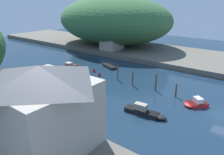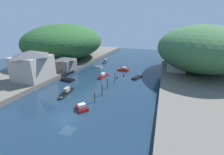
{
  "view_description": "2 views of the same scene",
  "coord_description": "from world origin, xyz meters",
  "px_view_note": "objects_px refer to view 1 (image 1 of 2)",
  "views": [
    {
      "loc": [
        -31.58,
        -4.19,
        15.75
      ],
      "look_at": [
        -0.25,
        20.02,
        1.52
      ],
      "focal_mm": 35.0,
      "sensor_mm": 36.0,
      "label": 1
    },
    {
      "loc": [
        15.86,
        -19.82,
        16.59
      ],
      "look_at": [
        2.33,
        19.45,
        2.22
      ],
      "focal_mm": 24.0,
      "sensor_mm": 36.0,
      "label": 2
    }
  ],
  "objects_px": {
    "boat_cabin_cruiser": "(83,80)",
    "boat_navy_launch": "(108,66)",
    "boat_open_rowboat": "(67,67)",
    "boathouse_shed": "(3,90)",
    "waterfront_building": "(43,106)",
    "boat_red_skiff": "(24,80)",
    "boat_near_quay": "(195,103)",
    "channel_buoy_near": "(94,70)",
    "right_bank_cottage": "(112,41)",
    "boat_small_dinghy": "(145,112)",
    "boat_mid_channel": "(72,110)",
    "person_on_quay": "(29,102)",
    "channel_buoy_far": "(99,75)"
  },
  "relations": [
    {
      "from": "boat_navy_launch",
      "to": "boat_red_skiff",
      "type": "bearing_deg",
      "value": 179.17
    },
    {
      "from": "boat_red_skiff",
      "to": "channel_buoy_near",
      "type": "height_order",
      "value": "channel_buoy_near"
    },
    {
      "from": "boat_open_rowboat",
      "to": "boat_navy_launch",
      "type": "distance_m",
      "value": 9.95
    },
    {
      "from": "boathouse_shed",
      "to": "boat_navy_launch",
      "type": "distance_m",
      "value": 27.71
    },
    {
      "from": "boat_near_quay",
      "to": "channel_buoy_near",
      "type": "height_order",
      "value": "boat_near_quay"
    },
    {
      "from": "boat_cabin_cruiser",
      "to": "person_on_quay",
      "type": "height_order",
      "value": "person_on_quay"
    },
    {
      "from": "channel_buoy_far",
      "to": "channel_buoy_near",
      "type": "bearing_deg",
      "value": 63.23
    },
    {
      "from": "boat_near_quay",
      "to": "channel_buoy_near",
      "type": "xyz_separation_m",
      "value": [
        2.93,
        23.95,
        -0.04
      ]
    },
    {
      "from": "boat_small_dinghy",
      "to": "channel_buoy_far",
      "type": "height_order",
      "value": "boat_small_dinghy"
    },
    {
      "from": "boathouse_shed",
      "to": "boat_mid_channel",
      "type": "bearing_deg",
      "value": -49.09
    },
    {
      "from": "boathouse_shed",
      "to": "channel_buoy_near",
      "type": "bearing_deg",
      "value": 8.29
    },
    {
      "from": "right_bank_cottage",
      "to": "boat_near_quay",
      "type": "distance_m",
      "value": 37.91
    },
    {
      "from": "boat_navy_launch",
      "to": "boat_small_dinghy",
      "type": "bearing_deg",
      "value": -107.26
    },
    {
      "from": "boat_near_quay",
      "to": "channel_buoy_near",
      "type": "bearing_deg",
      "value": 31.76
    },
    {
      "from": "boat_red_skiff",
      "to": "channel_buoy_near",
      "type": "xyz_separation_m",
      "value": [
        13.21,
        -7.32,
        0.07
      ]
    },
    {
      "from": "waterfront_building",
      "to": "boat_small_dinghy",
      "type": "distance_m",
      "value": 15.31
    },
    {
      "from": "boat_navy_launch",
      "to": "waterfront_building",
      "type": "bearing_deg",
      "value": -131.39
    },
    {
      "from": "boat_open_rowboat",
      "to": "boat_mid_channel",
      "type": "xyz_separation_m",
      "value": [
        -14.04,
        -17.09,
        -0.08
      ]
    },
    {
      "from": "channel_buoy_near",
      "to": "channel_buoy_far",
      "type": "bearing_deg",
      "value": -116.77
    },
    {
      "from": "boat_open_rowboat",
      "to": "boat_near_quay",
      "type": "relative_size",
      "value": 1.2
    },
    {
      "from": "right_bank_cottage",
      "to": "boat_red_skiff",
      "type": "relative_size",
      "value": 1.62
    },
    {
      "from": "waterfront_building",
      "to": "boat_near_quay",
      "type": "height_order",
      "value": "waterfront_building"
    },
    {
      "from": "boat_open_rowboat",
      "to": "boat_cabin_cruiser",
      "type": "height_order",
      "value": "boat_cabin_cruiser"
    },
    {
      "from": "right_bank_cottage",
      "to": "boat_mid_channel",
      "type": "distance_m",
      "value": 38.17
    },
    {
      "from": "boat_red_skiff",
      "to": "boat_near_quay",
      "type": "distance_m",
      "value": 32.92
    },
    {
      "from": "right_bank_cottage",
      "to": "boat_small_dinghy",
      "type": "height_order",
      "value": "right_bank_cottage"
    },
    {
      "from": "boat_navy_launch",
      "to": "boat_near_quay",
      "type": "height_order",
      "value": "boat_near_quay"
    },
    {
      "from": "boat_near_quay",
      "to": "boat_mid_channel",
      "type": "bearing_deg",
      "value": 82.89
    },
    {
      "from": "boat_cabin_cruiser",
      "to": "right_bank_cottage",
      "type": "bearing_deg",
      "value": 34.48
    },
    {
      "from": "boat_small_dinghy",
      "to": "boat_mid_channel",
      "type": "height_order",
      "value": "boat_small_dinghy"
    },
    {
      "from": "boat_cabin_cruiser",
      "to": "boat_navy_launch",
      "type": "xyz_separation_m",
      "value": [
        11.22,
        2.57,
        -0.21
      ]
    },
    {
      "from": "boat_navy_launch",
      "to": "person_on_quay",
      "type": "relative_size",
      "value": 3.38
    },
    {
      "from": "boat_small_dinghy",
      "to": "boat_near_quay",
      "type": "height_order",
      "value": "boat_small_dinghy"
    },
    {
      "from": "boat_open_rowboat",
      "to": "boat_small_dinghy",
      "type": "bearing_deg",
      "value": 163.22
    },
    {
      "from": "boat_open_rowboat",
      "to": "boat_small_dinghy",
      "type": "xyz_separation_m",
      "value": [
        -8.08,
        -25.95,
        0.03
      ]
    },
    {
      "from": "boat_open_rowboat",
      "to": "boat_navy_launch",
      "type": "relative_size",
      "value": 0.84
    },
    {
      "from": "boathouse_shed",
      "to": "channel_buoy_far",
      "type": "xyz_separation_m",
      "value": [
        20.83,
        0.34,
        -3.38
      ]
    },
    {
      "from": "person_on_quay",
      "to": "boat_navy_launch",
      "type": "bearing_deg",
      "value": -76.22
    },
    {
      "from": "boat_mid_channel",
      "to": "boat_cabin_cruiser",
      "type": "height_order",
      "value": "boat_cabin_cruiser"
    },
    {
      "from": "waterfront_building",
      "to": "channel_buoy_near",
      "type": "bearing_deg",
      "value": 32.09
    },
    {
      "from": "boat_mid_channel",
      "to": "person_on_quay",
      "type": "height_order",
      "value": "person_on_quay"
    },
    {
      "from": "boat_navy_launch",
      "to": "person_on_quay",
      "type": "distance_m",
      "value": 26.39
    },
    {
      "from": "boathouse_shed",
      "to": "boat_near_quay",
      "type": "height_order",
      "value": "boathouse_shed"
    },
    {
      "from": "channel_buoy_near",
      "to": "boat_red_skiff",
      "type": "bearing_deg",
      "value": 151.0
    },
    {
      "from": "boathouse_shed",
      "to": "person_on_quay",
      "type": "xyz_separation_m",
      "value": [
        1.75,
        -3.1,
        -1.5
      ]
    },
    {
      "from": "boat_open_rowboat",
      "to": "boat_cabin_cruiser",
      "type": "bearing_deg",
      "value": 157.35
    },
    {
      "from": "waterfront_building",
      "to": "person_on_quay",
      "type": "relative_size",
      "value": 5.85
    },
    {
      "from": "boat_small_dinghy",
      "to": "boat_mid_channel",
      "type": "bearing_deg",
      "value": -61.3
    },
    {
      "from": "boat_red_skiff",
      "to": "channel_buoy_far",
      "type": "distance_m",
      "value": 15.57
    },
    {
      "from": "waterfront_building",
      "to": "boat_open_rowboat",
      "type": "xyz_separation_m",
      "value": [
        21.86,
        21.82,
        -5.28
      ]
    }
  ]
}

